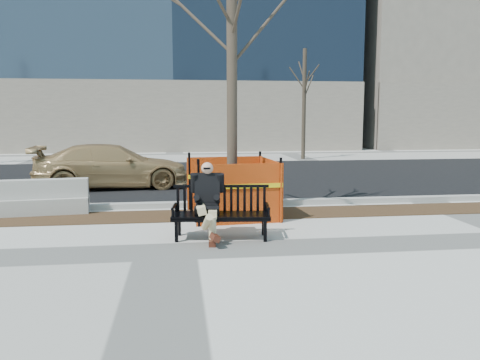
# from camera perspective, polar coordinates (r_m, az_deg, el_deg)

# --- Properties ---
(ground) EXTENTS (120.00, 120.00, 0.00)m
(ground) POSITION_cam_1_polar(r_m,az_deg,el_deg) (7.48, -8.85, -8.44)
(ground) COLOR beige
(ground) RESTS_ON ground
(mulch_strip) EXTENTS (40.00, 1.20, 0.02)m
(mulch_strip) POSITION_cam_1_polar(r_m,az_deg,el_deg) (10.01, -8.49, -4.27)
(mulch_strip) COLOR #47301C
(mulch_strip) RESTS_ON ground
(asphalt_street) EXTENTS (60.00, 10.40, 0.01)m
(asphalt_street) POSITION_cam_1_polar(r_m,az_deg,el_deg) (16.12, -8.09, 0.30)
(asphalt_street) COLOR black
(asphalt_street) RESTS_ON ground
(curb) EXTENTS (60.00, 0.25, 0.12)m
(curb) POSITION_cam_1_polar(r_m,az_deg,el_deg) (10.93, -8.41, -2.96)
(curb) COLOR #9E9B93
(curb) RESTS_ON ground
(bench) EXTENTS (1.74, 0.78, 0.90)m
(bench) POSITION_cam_1_polar(r_m,az_deg,el_deg) (8.16, -2.26, -6.99)
(bench) COLOR black
(bench) RESTS_ON ground
(seated_man) EXTENTS (0.65, 0.98, 1.29)m
(seated_man) POSITION_cam_1_polar(r_m,az_deg,el_deg) (8.21, -3.90, -6.91)
(seated_man) COLOR black
(seated_man) RESTS_ON ground
(tree_fence) EXTENTS (2.74, 2.74, 6.36)m
(tree_fence) POSITION_cam_1_polar(r_m,az_deg,el_deg) (9.92, -0.93, -4.32)
(tree_fence) COLOR #E84712
(tree_fence) RESTS_ON ground
(sedan) EXTENTS (4.48, 2.14, 1.26)m
(sedan) POSITION_cam_1_polar(r_m,az_deg,el_deg) (14.20, -14.89, -0.91)
(sedan) COLOR #A98553
(sedan) RESTS_ON ground
(jersey_barrier_left) EXTENTS (2.66, 0.81, 0.75)m
(jersey_barrier_left) POSITION_cam_1_polar(r_m,az_deg,el_deg) (10.98, -24.42, -3.85)
(jersey_barrier_left) COLOR #A8A59D
(jersey_barrier_left) RESTS_ON ground
(far_tree_right) EXTENTS (2.59, 2.59, 5.55)m
(far_tree_right) POSITION_cam_1_polar(r_m,az_deg,el_deg) (22.97, 7.54, 2.51)
(far_tree_right) COLOR #43372B
(far_tree_right) RESTS_ON ground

